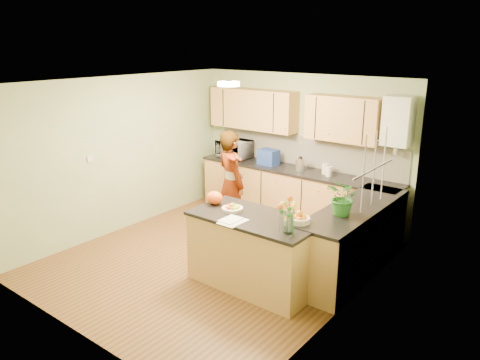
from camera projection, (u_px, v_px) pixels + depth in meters
The scene contains 28 objects.
floor at pixel (216, 259), 6.72m from camera, with size 4.50×4.50×0.00m, color #533317.
ceiling at pixel (214, 82), 6.00m from camera, with size 4.00×4.50×0.02m, color white.
wall_back at pixel (301, 147), 8.06m from camera, with size 4.00×0.02×2.50m, color gray.
wall_front at pixel (67, 225), 4.66m from camera, with size 4.00×0.02×2.50m, color gray.
wall_left at pixel (122, 155), 7.54m from camera, with size 0.02×4.50×2.50m, color gray.
wall_right at pixel (351, 206), 5.18m from camera, with size 0.02×4.50×2.50m, color gray.
back_counter at pixel (295, 196), 8.00m from camera, with size 3.64×0.62×0.94m.
right_counter at pixel (354, 240), 6.22m from camera, with size 0.62×2.24×0.94m.
splashback at pixel (305, 151), 8.00m from camera, with size 3.60×0.02×0.52m, color #EEE4CE.
upper_cabinets at pixel (288, 113), 7.87m from camera, with size 3.20×0.34×0.70m.
boiler at pixel (398, 121), 6.75m from camera, with size 0.40×0.30×0.86m.
window_right at pixel (375, 169), 5.55m from camera, with size 0.01×1.30×1.05m.
light_switch at pixel (90, 159), 7.07m from camera, with size 0.02×0.09×0.09m, color silver.
ceiling_lamp at pixel (229, 84), 6.24m from camera, with size 0.30×0.30×0.07m.
peninsula_island at pixel (254, 251), 5.90m from camera, with size 1.63×0.83×0.93m.
fruit_dish at pixel (232, 208), 5.96m from camera, with size 0.27×0.27×0.10m.
orange_bowl at pixel (299, 218), 5.54m from camera, with size 0.25×0.25×0.15m.
flower_vase at pixel (289, 206), 5.18m from camera, with size 0.26×0.26×0.48m.
orange_bag at pixel (215, 198), 6.19m from camera, with size 0.23×0.19×0.17m, color #FF5615.
papers at pixel (233, 221), 5.60m from camera, with size 0.25×0.34×0.01m, color white.
violinist at pixel (231, 184), 7.38m from camera, with size 0.62×0.41×1.70m, color #E6B18C.
violin at pixel (232, 157), 6.95m from camera, with size 0.59×0.23×0.12m, color #4F0C04, non-canonical shape.
microwave at pixel (234, 149), 8.60m from camera, with size 0.60×0.41×0.33m, color silver.
blue_box at pixel (268, 157), 8.12m from camera, with size 0.33×0.24×0.27m, color navy.
kettle at pixel (300, 164), 7.76m from camera, with size 0.15×0.15×0.28m.
jar_cream at pixel (325, 169), 7.56m from camera, with size 0.11×0.11×0.17m, color beige.
jar_white at pixel (329, 171), 7.43m from camera, with size 0.10×0.10×0.16m, color silver.
potted_plant at pixel (344, 198), 5.71m from camera, with size 0.42×0.36×0.46m, color #266722.
Camera 1 is at (4.03, -4.61, 3.01)m, focal length 35.00 mm.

